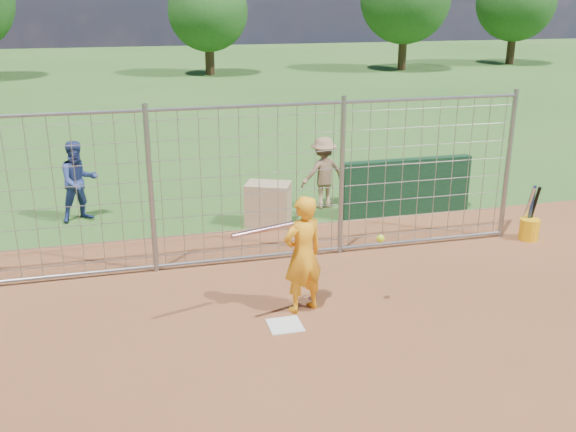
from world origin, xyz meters
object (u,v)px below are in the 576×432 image
object	(u,v)px
bucket_with_bats	(529,226)
bystander_c	(323,173)
equipment_bin	(268,204)
batter	(303,255)
bystander_a	(79,181)

from	to	relation	value
bucket_with_bats	bystander_c	bearing A→B (deg)	138.20
equipment_bin	bucket_with_bats	world-z (taller)	bucket_with_bats
batter	bucket_with_bats	xyz separation A→B (m)	(4.56, 1.58, -0.57)
bystander_a	bystander_c	size ratio (longest dim) A/B	1.06
bystander_c	equipment_bin	xyz separation A→B (m)	(-1.30, -0.73, -0.32)
bystander_c	batter	bearing A→B (deg)	60.42
equipment_bin	bucket_with_bats	distance (m)	4.65
batter	bystander_c	world-z (taller)	batter
batter	bucket_with_bats	distance (m)	4.86
batter	bystander_a	world-z (taller)	batter
batter	equipment_bin	xyz separation A→B (m)	(0.32, 3.48, -0.41)
bystander_a	bucket_with_bats	bearing A→B (deg)	-44.09
equipment_bin	batter	bearing A→B (deg)	-71.31
batter	bystander_a	xyz separation A→B (m)	(-3.05, 4.63, -0.05)
equipment_bin	bystander_c	bearing A→B (deg)	53.35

